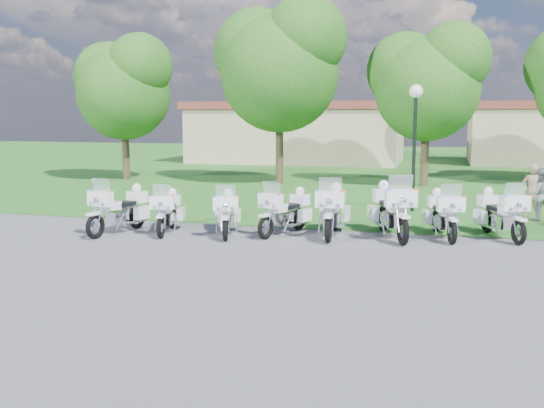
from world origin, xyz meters
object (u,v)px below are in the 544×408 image
(lamp_post, at_px, (415,116))
(motorcycle_5, at_px, (391,210))
(motorcycle_6, at_px, (443,214))
(motorcycle_2, at_px, (227,213))
(bystander_b, at_px, (540,195))
(bystander_a, at_px, (532,191))
(motorcycle_3, at_px, (286,211))
(motorcycle_0, at_px, (120,209))
(motorcycle_7, at_px, (500,213))
(motorcycle_1, at_px, (168,211))
(motorcycle_4, at_px, (333,210))

(lamp_post, bearing_deg, motorcycle_5, -94.41)
(motorcycle_5, relative_size, motorcycle_6, 1.13)
(motorcycle_2, bearing_deg, bystander_b, -168.41)
(motorcycle_5, bearing_deg, motorcycle_6, 173.47)
(motorcycle_2, xyz_separation_m, motorcycle_6, (5.61, 1.18, 0.03))
(lamp_post, height_order, bystander_a, lamp_post)
(motorcycle_6, bearing_deg, motorcycle_3, -5.43)
(motorcycle_3, bearing_deg, bystander_a, -125.96)
(motorcycle_0, distance_m, motorcycle_7, 10.20)
(motorcycle_2, bearing_deg, motorcycle_6, 175.17)
(motorcycle_5, xyz_separation_m, lamp_post, (0.35, 4.60, 2.44))
(bystander_b, bearing_deg, motorcycle_2, 18.30)
(motorcycle_7, bearing_deg, lamp_post, -80.87)
(motorcycle_1, xyz_separation_m, motorcycle_5, (5.97, 1.00, 0.14))
(motorcycle_7, xyz_separation_m, lamp_post, (-2.42, 3.91, 2.52))
(motorcycle_2, relative_size, motorcycle_3, 0.97)
(motorcycle_5, relative_size, lamp_post, 0.59)
(motorcycle_5, height_order, lamp_post, lamp_post)
(motorcycle_1, distance_m, bystander_b, 11.16)
(motorcycle_1, xyz_separation_m, bystander_a, (9.98, 5.25, 0.26))
(motorcycle_4, bearing_deg, lamp_post, -114.87)
(motorcycle_4, distance_m, motorcycle_5, 1.53)
(motorcycle_1, bearing_deg, bystander_a, -164.95)
(motorcycle_2, xyz_separation_m, bystander_b, (8.45, 4.55, 0.20))
(bystander_b, bearing_deg, motorcycle_0, 14.02)
(motorcycle_0, relative_size, motorcycle_1, 1.13)
(lamp_post, height_order, bystander_b, lamp_post)
(motorcycle_5, relative_size, motorcycle_7, 1.15)
(motorcycle_6, bearing_deg, motorcycle_2, -2.59)
(motorcycle_6, height_order, bystander_a, bystander_a)
(motorcycle_5, bearing_deg, motorcycle_7, 173.74)
(motorcycle_0, relative_size, lamp_post, 0.55)
(bystander_a, bearing_deg, motorcycle_7, 76.61)
(motorcycle_0, height_order, bystander_b, bystander_b)
(motorcycle_7, bearing_deg, motorcycle_3, -12.27)
(motorcycle_2, distance_m, motorcycle_3, 1.59)
(motorcycle_2, bearing_deg, lamp_post, -147.11)
(motorcycle_0, height_order, bystander_a, bystander_a)
(motorcycle_1, bearing_deg, motorcycle_0, 4.07)
(motorcycle_6, distance_m, bystander_a, 4.77)
(motorcycle_7, bearing_deg, motorcycle_5, -8.71)
(motorcycle_1, bearing_deg, motorcycle_2, 172.14)
(motorcycle_5, distance_m, lamp_post, 5.21)
(motorcycle_4, relative_size, motorcycle_6, 1.12)
(motorcycle_2, xyz_separation_m, bystander_a, (8.31, 5.11, 0.25))
(motorcycle_6, height_order, bystander_b, bystander_b)
(motorcycle_5, bearing_deg, motorcycle_3, -13.44)
(motorcycle_5, distance_m, bystander_a, 5.85)
(motorcycle_3, relative_size, bystander_b, 1.33)
(motorcycle_7, bearing_deg, bystander_a, -131.87)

